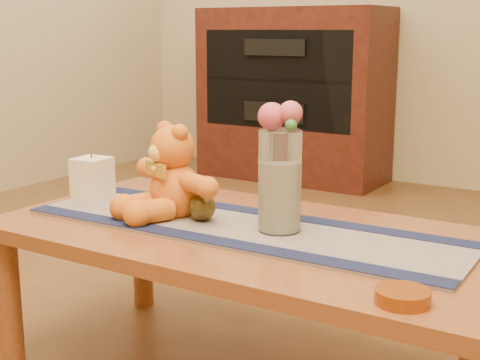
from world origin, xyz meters
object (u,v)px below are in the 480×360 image
Objects in this scene: pillar_candle at (92,177)px; amber_dish at (403,297)px; glass_vase at (280,181)px; bronze_ball at (202,207)px; teddy_bear at (175,172)px.

amber_dish is at bearing -15.30° from pillar_candle.
glass_vase reaches higher than bronze_ball.
glass_vase is at bearing 7.08° from bronze_ball.
amber_dish is at bearing 2.52° from teddy_bear.
amber_dish is (0.42, -0.28, -0.12)m from glass_vase.
bronze_ball is (0.45, -0.05, -0.02)m from pillar_candle.
amber_dish is at bearing -33.26° from glass_vase.
bronze_ball reaches higher than amber_dish.
glass_vase reaches higher than pillar_candle.
glass_vase is 3.49× the size of bronze_ball.
glass_vase reaches higher than teddy_bear.
teddy_bear is at bearing -5.84° from pillar_candle.
bronze_ball is 0.69m from amber_dish.
glass_vase is 0.24m from bronze_ball.
teddy_bear is 3.01× the size of pillar_candle.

